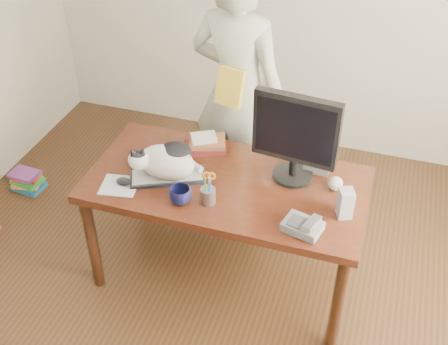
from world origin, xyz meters
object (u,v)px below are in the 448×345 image
(pen_cup, at_px, (208,194))
(coffee_mug, at_px, (180,195))
(mouse, at_px, (124,181))
(cat, at_px, (164,161))
(book_stack, at_px, (206,143))
(calculator, at_px, (319,161))
(speaker, at_px, (345,203))
(monitor, at_px, (296,134))
(person, at_px, (238,93))
(keyboard, at_px, (168,177))
(desk, at_px, (231,193))
(book_pile_b, at_px, (27,181))
(phone, at_px, (303,226))
(baseball, at_px, (336,184))

(pen_cup, height_order, coffee_mug, pen_cup)
(pen_cup, distance_m, mouse, 0.51)
(cat, bearing_deg, book_stack, 46.19)
(calculator, bearing_deg, mouse, -150.75)
(speaker, relative_size, calculator, 0.81)
(monitor, relative_size, person, 0.30)
(keyboard, xyz_separation_m, person, (0.18, 0.79, 0.15))
(pen_cup, bearing_deg, cat, 157.95)
(monitor, distance_m, calculator, 0.35)
(speaker, distance_m, person, 1.15)
(book_stack, height_order, person, person)
(desk, xyz_separation_m, calculator, (0.47, 0.24, 0.18))
(book_pile_b, bearing_deg, phone, -15.50)
(keyboard, bearing_deg, mouse, -173.88)
(baseball, height_order, book_pile_b, baseball)
(coffee_mug, bearing_deg, baseball, 25.19)
(keyboard, height_order, cat, cat)
(person, xyz_separation_m, book_pile_b, (-1.57, -0.36, -0.84))
(cat, bearing_deg, keyboard, 8.36)
(coffee_mug, relative_size, baseball, 1.48)
(mouse, height_order, book_stack, book_stack)
(cat, bearing_deg, desk, 0.83)
(cat, relative_size, calculator, 1.97)
(calculator, bearing_deg, speaker, -60.57)
(calculator, bearing_deg, monitor, -123.85)
(mouse, distance_m, baseball, 1.19)
(cat, relative_size, speaker, 2.43)
(baseball, relative_size, book_pile_b, 0.32)
(phone, bearing_deg, book_stack, 157.34)
(desk, height_order, monitor, monitor)
(person, bearing_deg, phone, 135.11)
(keyboard, bearing_deg, phone, -37.46)
(coffee_mug, bearing_deg, book_stack, 93.77)
(speaker, relative_size, baseball, 1.99)
(coffee_mug, height_order, person, person)
(desk, xyz_separation_m, speaker, (0.68, -0.16, 0.23))
(coffee_mug, xyz_separation_m, person, (0.03, 0.96, 0.12))
(pen_cup, bearing_deg, book_stack, 110.45)
(keyboard, height_order, baseball, baseball)
(book_pile_b, bearing_deg, book_stack, -2.99)
(speaker, height_order, book_stack, speaker)
(speaker, height_order, person, person)
(speaker, bearing_deg, book_pile_b, 147.36)
(monitor, relative_size, phone, 2.44)
(coffee_mug, bearing_deg, person, 88.03)
(phone, bearing_deg, keyboard, -178.56)
(book_stack, bearing_deg, desk, -63.67)
(coffee_mug, bearing_deg, phone, -1.03)
(cat, height_order, person, person)
(monitor, bearing_deg, calculator, 60.16)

